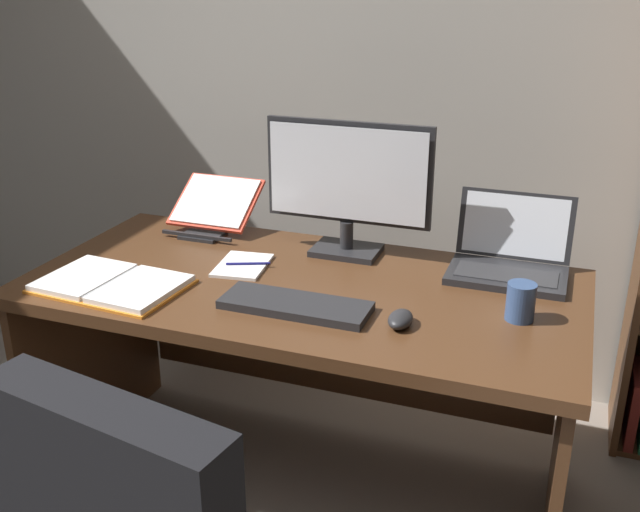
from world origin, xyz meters
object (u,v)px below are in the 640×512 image
at_px(keyboard, 295,305).
at_px(reading_stand_with_book, 214,207).
at_px(monitor, 348,187).
at_px(computer_mouse, 400,319).
at_px(laptop, 510,258).
at_px(pen, 248,264).
at_px(coffee_mug, 521,302).
at_px(notepad, 243,265).
at_px(open_binder, 112,284).
at_px(desk, 310,330).

height_order(keyboard, reading_stand_with_book, reading_stand_with_book).
distance_m(monitor, computer_mouse, 0.59).
bearing_deg(laptop, pen, -163.36).
distance_m(computer_mouse, coffee_mug, 0.33).
height_order(laptop, notepad, laptop).
distance_m(monitor, laptop, 0.56).
xyz_separation_m(keyboard, computer_mouse, (0.30, 0.00, 0.01)).
bearing_deg(laptop, coffee_mug, -78.44).
bearing_deg(reading_stand_with_book, pen, -47.32).
xyz_separation_m(keyboard, open_binder, (-0.57, -0.05, -0.00)).
bearing_deg(pen, desk, 8.60).
bearing_deg(open_binder, pen, 45.45).
bearing_deg(monitor, pen, -137.48).
relative_size(monitor, computer_mouse, 5.31).
bearing_deg(desk, open_binder, -148.93).
height_order(monitor, reading_stand_with_book, monitor).
bearing_deg(coffee_mug, laptop, 101.56).
xyz_separation_m(monitor, keyboard, (-0.00, -0.46, -0.22)).
bearing_deg(laptop, notepad, -163.75).
relative_size(notepad, coffee_mug, 2.00).
height_order(laptop, open_binder, laptop).
xyz_separation_m(open_binder, coffee_mug, (1.16, 0.20, 0.04)).
xyz_separation_m(computer_mouse, open_binder, (-0.87, -0.05, -0.01)).
xyz_separation_m(keyboard, reading_stand_with_book, (-0.53, 0.53, 0.07)).
relative_size(monitor, pen, 3.95).
relative_size(reading_stand_with_book, pen, 2.14).
xyz_separation_m(monitor, notepad, (-0.27, -0.23, -0.22)).
bearing_deg(laptop, computer_mouse, -116.24).
xyz_separation_m(notepad, pen, (0.02, 0.00, 0.01)).
relative_size(open_binder, notepad, 2.11).
xyz_separation_m(desk, coffee_mug, (0.65, -0.11, 0.25)).
bearing_deg(notepad, reading_stand_with_book, 130.53).
bearing_deg(computer_mouse, coffee_mug, 26.84).
height_order(desk, notepad, notepad).
height_order(reading_stand_with_book, notepad, reading_stand_with_book).
height_order(desk, monitor, monitor).
distance_m(desk, notepad, 0.30).
bearing_deg(open_binder, desk, 34.98).
distance_m(monitor, reading_stand_with_book, 0.55).
xyz_separation_m(keyboard, pen, (-0.25, 0.23, 0.00)).
distance_m(keyboard, notepad, 0.36).
height_order(open_binder, pen, open_binder).
bearing_deg(pen, reading_stand_with_book, 132.68).
bearing_deg(computer_mouse, notepad, 158.20).
bearing_deg(pen, monitor, 42.52).
bearing_deg(coffee_mug, pen, 174.52).
bearing_deg(desk, laptop, 19.24).
bearing_deg(desk, monitor, 74.69).
relative_size(computer_mouse, notepad, 0.50).
distance_m(reading_stand_with_book, notepad, 0.40).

